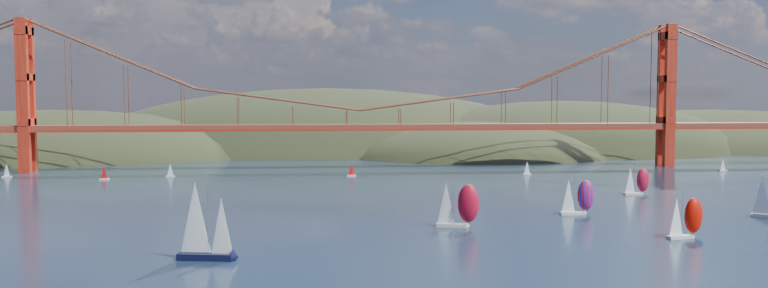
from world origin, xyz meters
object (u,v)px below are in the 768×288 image
Objects in this scene: sloop_navy at (203,222)px; racer_3 at (636,181)px; racer_rwb at (577,196)px; racer_1 at (685,217)px; racer_0 at (457,204)px.

racer_3 is at bearing 44.00° from sloop_navy.
racer_3 is 42.93m from racer_rwb.
racer_1 reaches higher than racer_3.
racer_0 is at bearing -156.92° from racer_rwb.
sloop_navy reaches higher than racer_3.
racer_3 is at bearing 50.01° from racer_0.
racer_3 is (18.12, 61.49, -0.22)m from racer_1.
racer_1 is at bearing 16.91° from sloop_navy.
sloop_navy is at bearing -153.66° from racer_rwb.
sloop_navy is 1.75× the size of racer_3.
racer_rwb is at bearing 97.64° from racer_1.
racer_1 is at bearing -69.95° from racer_rwb.
sloop_navy reaches higher than racer_1.
racer_0 is at bearing 146.11° from racer_1.
racer_0 is 74.90m from racer_3.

